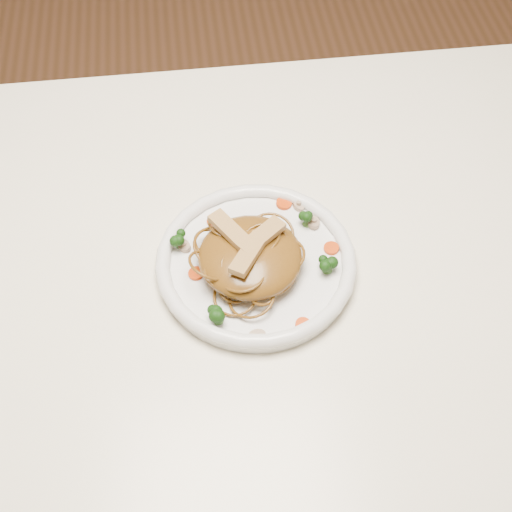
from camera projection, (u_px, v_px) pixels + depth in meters
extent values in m
plane|color=brown|center=(232.00, 455.00, 1.57)|extent=(4.00, 4.00, 0.00)
cube|color=white|center=(217.00, 261.00, 0.99)|extent=(1.20, 0.80, 0.04)
cylinder|color=brown|center=(458.00, 214.00, 1.53)|extent=(0.06, 0.06, 0.71)
cylinder|color=white|center=(256.00, 266.00, 0.95)|extent=(0.27, 0.27, 0.02)
ellipsoid|color=brown|center=(250.00, 257.00, 0.92)|extent=(0.15, 0.15, 0.04)
cube|color=tan|center=(262.00, 237.00, 0.90)|extent=(0.07, 0.06, 0.01)
cube|color=tan|center=(230.00, 230.00, 0.91)|extent=(0.06, 0.07, 0.01)
cube|color=tan|center=(249.00, 254.00, 0.89)|extent=(0.06, 0.07, 0.01)
cylinder|color=red|center=(284.00, 203.00, 1.00)|extent=(0.02, 0.02, 0.00)
cylinder|color=red|center=(196.00, 273.00, 0.93)|extent=(0.03, 0.03, 0.00)
cylinder|color=red|center=(331.00, 248.00, 0.95)|extent=(0.02, 0.02, 0.00)
cylinder|color=red|center=(213.00, 221.00, 0.98)|extent=(0.02, 0.02, 0.00)
cylinder|color=red|center=(303.00, 325.00, 0.88)|extent=(0.02, 0.02, 0.00)
cylinder|color=tan|center=(257.00, 336.00, 0.87)|extent=(0.03, 0.03, 0.01)
cylinder|color=tan|center=(313.00, 223.00, 0.98)|extent=(0.02, 0.02, 0.01)
cylinder|color=tan|center=(184.00, 246.00, 0.96)|extent=(0.03, 0.03, 0.01)
cylinder|color=tan|center=(299.00, 206.00, 1.00)|extent=(0.03, 0.03, 0.01)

